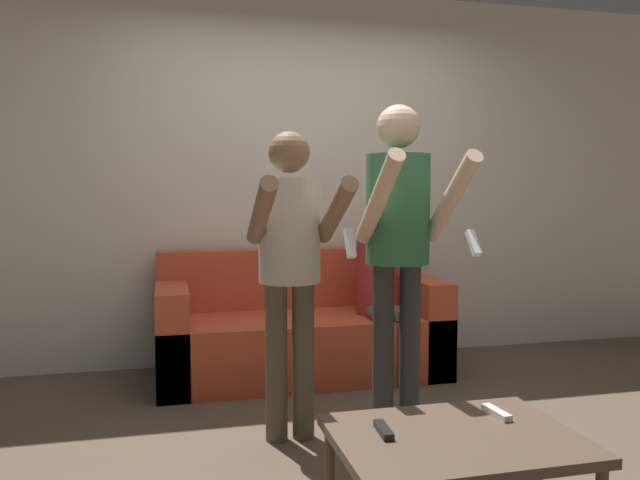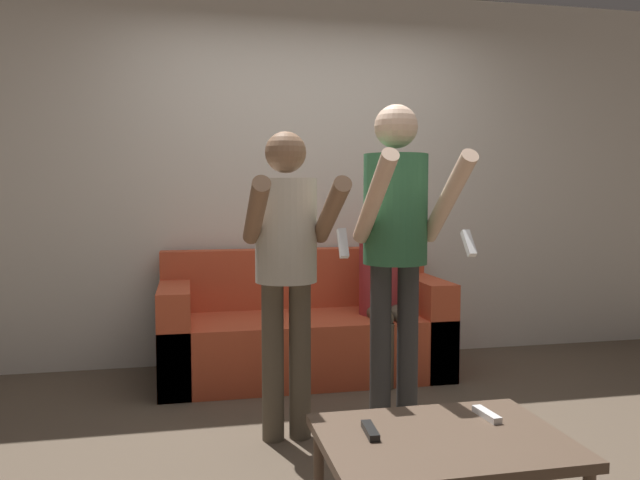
% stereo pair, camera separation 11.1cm
% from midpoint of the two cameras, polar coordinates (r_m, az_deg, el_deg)
% --- Properties ---
extents(ground_plane, '(14.00, 14.00, 0.00)m').
position_cam_midpoint_polar(ground_plane, '(3.24, 3.43, -18.12)').
color(ground_plane, brown).
extents(wall_back, '(6.40, 0.06, 2.70)m').
position_cam_midpoint_polar(wall_back, '(4.62, -2.64, 5.74)').
color(wall_back, silver).
rests_on(wall_back, ground_plane).
extents(couch, '(1.90, 0.80, 0.84)m').
position_cam_midpoint_polar(couch, '(4.29, -2.55, -8.45)').
color(couch, '#C64C2D').
rests_on(couch, ground_plane).
extents(person_standing_left, '(0.43, 0.66, 1.54)m').
position_cam_midpoint_polar(person_standing_left, '(3.06, -3.77, -1.14)').
color(person_standing_left, brown).
rests_on(person_standing_left, ground_plane).
extents(person_standing_right, '(0.45, 0.69, 1.68)m').
position_cam_midpoint_polar(person_standing_right, '(3.20, 6.24, 0.97)').
color(person_standing_right, '#383838').
rests_on(person_standing_right, ground_plane).
extents(person_seated, '(0.29, 0.52, 1.14)m').
position_cam_midpoint_polar(person_seated, '(4.20, 4.83, -4.14)').
color(person_seated, brown).
rests_on(person_seated, ground_plane).
extents(coffee_table, '(0.84, 0.61, 0.41)m').
position_cam_midpoint_polar(coffee_table, '(2.31, 10.88, -18.00)').
color(coffee_table, brown).
rests_on(coffee_table, ground_plane).
extents(remote_near, '(0.05, 0.15, 0.02)m').
position_cam_midpoint_polar(remote_near, '(2.26, 4.38, -16.94)').
color(remote_near, black).
rests_on(remote_near, coffee_table).
extents(remote_far, '(0.05, 0.15, 0.02)m').
position_cam_midpoint_polar(remote_far, '(2.49, 14.57, -15.03)').
color(remote_far, white).
rests_on(remote_far, coffee_table).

